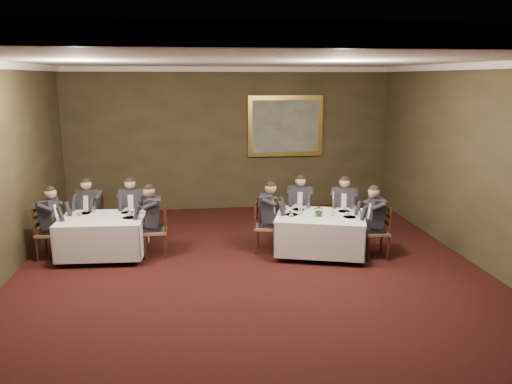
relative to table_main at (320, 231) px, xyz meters
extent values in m
plane|color=black|center=(-1.39, -1.35, -0.45)|extent=(10.00, 10.00, 0.00)
cube|color=silver|center=(-1.39, -1.35, 3.05)|extent=(8.00, 10.00, 0.10)
cube|color=#2F2C17|center=(-1.39, 3.65, 1.30)|extent=(8.00, 0.10, 3.50)
cube|color=#2F2C17|center=(-1.39, -6.35, 1.30)|extent=(8.00, 0.10, 3.50)
cube|color=#2F2C17|center=(2.61, -1.35, 1.30)|extent=(0.10, 10.00, 3.50)
cube|color=white|center=(-1.39, 3.60, 2.99)|extent=(8.00, 0.10, 0.12)
cube|color=white|center=(-1.39, -6.30, 2.99)|extent=(8.00, 0.10, 0.12)
cube|color=white|center=(2.56, -1.35, 2.99)|extent=(0.10, 10.00, 0.12)
cube|color=black|center=(0.00, 0.00, 0.28)|extent=(1.82, 1.56, 0.04)
cube|color=white|center=(0.00, 0.00, 0.31)|extent=(1.89, 1.63, 0.02)
cube|color=white|center=(0.00, 0.00, -0.02)|extent=(1.92, 1.65, 0.65)
cube|color=black|center=(-3.99, 0.36, 0.28)|extent=(1.50, 1.15, 0.04)
cube|color=white|center=(-3.99, 0.36, 0.31)|extent=(1.56, 1.22, 0.02)
cube|color=white|center=(-3.99, 0.36, -0.02)|extent=(1.58, 1.24, 0.65)
cube|color=brown|center=(-0.18, 0.91, 0.04)|extent=(0.54, 0.52, 0.05)
cube|color=black|center=(-0.13, 1.10, 0.28)|extent=(0.37, 0.13, 0.54)
cube|color=black|center=(-0.18, 0.91, 0.41)|extent=(0.49, 0.41, 0.55)
sphere|color=tan|center=(-0.18, 0.91, 0.79)|extent=(0.26, 0.26, 0.21)
cube|color=brown|center=(0.65, 0.66, 0.04)|extent=(0.56, 0.54, 0.05)
cube|color=black|center=(0.72, 0.84, 0.28)|extent=(0.37, 0.16, 0.54)
cube|color=black|center=(0.65, 0.66, 0.41)|extent=(0.50, 0.43, 0.55)
sphere|color=tan|center=(0.65, 0.66, 0.79)|extent=(0.27, 0.27, 0.21)
cube|color=brown|center=(-0.97, 0.29, 0.04)|extent=(0.51, 0.52, 0.05)
cube|color=black|center=(-1.16, 0.33, 0.28)|extent=(0.12, 0.38, 0.54)
cube|color=black|center=(-0.97, 0.29, 0.41)|extent=(0.40, 0.48, 0.55)
sphere|color=tan|center=(-0.97, 0.29, 0.79)|extent=(0.25, 0.25, 0.21)
cube|color=brown|center=(0.97, -0.29, 0.04)|extent=(0.44, 0.46, 0.05)
cube|color=black|center=(1.16, -0.30, 0.28)|extent=(0.05, 0.38, 0.54)
cube|color=black|center=(0.97, -0.29, 0.41)|extent=(0.33, 0.43, 0.55)
sphere|color=tan|center=(0.97, -0.29, 0.79)|extent=(0.22, 0.22, 0.21)
cube|color=brown|center=(-4.35, 1.14, 0.04)|extent=(0.53, 0.52, 0.05)
cube|color=black|center=(-4.30, 1.33, 0.28)|extent=(0.38, 0.12, 0.54)
cube|color=black|center=(-4.35, 1.14, 0.41)|extent=(0.48, 0.40, 0.55)
sphere|color=tan|center=(-4.35, 1.14, 0.79)|extent=(0.26, 0.26, 0.21)
cube|color=brown|center=(-3.54, 1.10, 0.04)|extent=(0.45, 0.43, 0.05)
cube|color=black|center=(-3.55, 1.29, 0.28)|extent=(0.38, 0.04, 0.54)
cube|color=black|center=(-3.54, 1.10, 0.41)|extent=(0.43, 0.32, 0.55)
sphere|color=tan|center=(-3.54, 1.10, 0.79)|extent=(0.22, 0.22, 0.21)
cube|color=brown|center=(-3.04, 0.31, 0.04)|extent=(0.43, 0.45, 0.05)
cube|color=black|center=(-2.85, 0.31, 0.28)|extent=(0.04, 0.38, 0.54)
cube|color=black|center=(-3.04, 0.31, 0.41)|extent=(0.32, 0.43, 0.55)
sphere|color=tan|center=(-3.04, 0.31, 0.79)|extent=(0.21, 0.21, 0.21)
cube|color=brown|center=(-4.93, 0.41, 0.04)|extent=(0.48, 0.50, 0.05)
cube|color=black|center=(-5.12, 0.44, 0.28)|extent=(0.09, 0.38, 0.54)
cube|color=black|center=(-4.93, 0.41, 0.41)|extent=(0.37, 0.46, 0.55)
sphere|color=tan|center=(-4.93, 0.41, 0.79)|extent=(0.24, 0.24, 0.21)
imported|color=#2D5926|center=(-0.05, -0.09, 0.44)|extent=(0.26, 0.25, 0.24)
cylinder|color=#AB7F34|center=(0.22, -0.06, 0.33)|extent=(0.07, 0.07, 0.02)
cylinder|color=#AB7F34|center=(0.22, -0.06, 0.49)|extent=(0.02, 0.02, 0.31)
cylinder|color=white|center=(0.22, -0.06, 0.72)|extent=(0.02, 0.02, 0.14)
cylinder|color=white|center=(-0.32, 0.45, 0.32)|extent=(0.25, 0.25, 0.01)
cylinder|color=white|center=(-0.32, 0.60, 0.35)|extent=(0.08, 0.08, 0.05)
cylinder|color=white|center=(-0.15, 0.45, 0.39)|extent=(0.06, 0.06, 0.14)
cylinder|color=white|center=(-4.37, 0.69, 0.32)|extent=(0.25, 0.25, 0.01)
cylinder|color=white|center=(-4.37, 0.84, 0.35)|extent=(0.08, 0.08, 0.05)
cylinder|color=white|center=(-4.20, 0.69, 0.39)|extent=(0.06, 0.06, 0.14)
cube|color=#E5B853|center=(0.00, 3.59, 1.61)|extent=(1.87, 0.08, 1.50)
cube|color=#4E5337|center=(0.00, 3.55, 1.61)|extent=(1.65, 0.01, 1.28)
camera|label=1|loc=(-2.34, -8.66, 2.80)|focal=35.00mm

